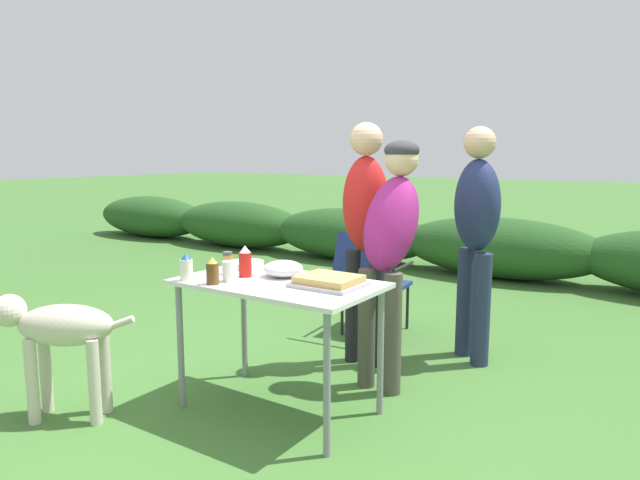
# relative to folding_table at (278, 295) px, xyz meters

# --- Properties ---
(ground_plane) EXTENTS (60.00, 60.00, 0.00)m
(ground_plane) POSITION_rel_folding_table_xyz_m (0.00, 0.00, -0.66)
(ground_plane) COLOR #3D6B2D
(shrub_hedge) EXTENTS (14.40, 0.90, 0.70)m
(shrub_hedge) POSITION_rel_folding_table_xyz_m (0.00, 4.18, -0.31)
(shrub_hedge) COLOR #234C1E
(shrub_hedge) RESTS_ON ground
(folding_table) EXTENTS (1.10, 0.64, 0.74)m
(folding_table) POSITION_rel_folding_table_xyz_m (0.00, 0.00, 0.00)
(folding_table) COLOR silver
(folding_table) RESTS_ON ground
(food_tray) EXTENTS (0.35, 0.29, 0.06)m
(food_tray) POSITION_rel_folding_table_xyz_m (0.29, 0.05, 0.10)
(food_tray) COLOR #9E9EA3
(food_tray) RESTS_ON folding_table
(plate_stack) EXTENTS (0.21, 0.21, 0.04)m
(plate_stack) POSITION_rel_folding_table_xyz_m (-0.38, 0.18, 0.10)
(plate_stack) COLOR white
(plate_stack) RESTS_ON folding_table
(mixing_bowl) EXTENTS (0.22, 0.22, 0.09)m
(mixing_bowl) POSITION_rel_folding_table_xyz_m (-0.05, 0.11, 0.12)
(mixing_bowl) COLOR silver
(mixing_bowl) RESTS_ON folding_table
(paper_cup_stack) EXTENTS (0.08, 0.08, 0.11)m
(paper_cup_stack) POSITION_rel_folding_table_xyz_m (-0.22, -0.14, 0.13)
(paper_cup_stack) COLOR white
(paper_cup_stack) RESTS_ON folding_table
(mayo_bottle) EXTENTS (0.07, 0.07, 0.15)m
(mayo_bottle) POSITION_rel_folding_table_xyz_m (-0.44, -0.26, 0.15)
(mayo_bottle) COLOR silver
(mayo_bottle) RESTS_ON folding_table
(spice_jar) EXTENTS (0.06, 0.06, 0.13)m
(spice_jar) POSITION_rel_folding_table_xyz_m (-0.36, -0.01, 0.14)
(spice_jar) COLOR #B2893D
(spice_jar) RESTS_ON folding_table
(ketchup_bottle) EXTENTS (0.07, 0.07, 0.18)m
(ketchup_bottle) POSITION_rel_folding_table_xyz_m (-0.23, -0.01, 0.16)
(ketchup_bottle) COLOR red
(ketchup_bottle) RESTS_ON folding_table
(beer_bottle) EXTENTS (0.07, 0.07, 0.15)m
(beer_bottle) POSITION_rel_folding_table_xyz_m (-0.25, -0.25, 0.15)
(beer_bottle) COLOR brown
(beer_bottle) RESTS_ON folding_table
(standing_person_in_red_jacket) EXTENTS (0.37, 0.47, 1.51)m
(standing_person_in_red_jacket) POSITION_rel_folding_table_xyz_m (0.34, 0.67, 0.28)
(standing_person_in_red_jacket) COLOR #4C473D
(standing_person_in_red_jacket) RESTS_ON ground
(standing_person_in_olive_jacket) EXTENTS (0.34, 0.25, 1.63)m
(standing_person_in_olive_jacket) POSITION_rel_folding_table_xyz_m (0.04, 0.90, 0.34)
(standing_person_in_olive_jacket) COLOR black
(standing_person_in_olive_jacket) RESTS_ON ground
(standing_person_in_navy_coat) EXTENTS (0.47, 0.46, 1.61)m
(standing_person_in_navy_coat) POSITION_rel_folding_table_xyz_m (0.63, 1.37, 0.30)
(standing_person_in_navy_coat) COLOR #232D4C
(standing_person_in_navy_coat) RESTS_ON ground
(dog) EXTENTS (0.71, 0.50, 0.69)m
(dog) POSITION_rel_folding_table_xyz_m (-0.93, -0.73, -0.18)
(dog) COLOR beige
(dog) RESTS_ON ground
(camp_chair_green_behind_table) EXTENTS (0.52, 0.63, 0.83)m
(camp_chair_green_behind_table) POSITION_rel_folding_table_xyz_m (-0.21, 1.45, -0.20)
(camp_chair_green_behind_table) COLOR navy
(camp_chair_green_behind_table) RESTS_ON ground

